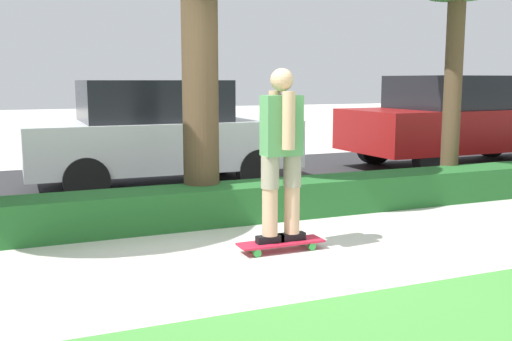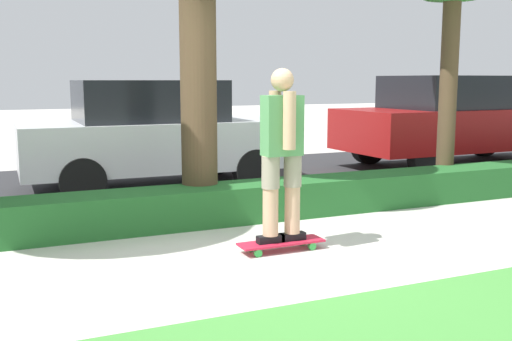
{
  "view_description": "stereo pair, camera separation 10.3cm",
  "coord_description": "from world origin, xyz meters",
  "views": [
    {
      "loc": [
        -2.14,
        -4.66,
        1.6
      ],
      "look_at": [
        0.08,
        0.6,
        0.73
      ],
      "focal_mm": 42.0,
      "sensor_mm": 36.0,
      "label": 1
    },
    {
      "loc": [
        -2.23,
        -4.62,
        1.6
      ],
      "look_at": [
        0.08,
        0.6,
        0.73
      ],
      "focal_mm": 42.0,
      "sensor_mm": 36.0,
      "label": 2
    }
  ],
  "objects": [
    {
      "name": "ground_plane",
      "position": [
        0.0,
        0.0,
        0.0
      ],
      "size": [
        60.0,
        60.0,
        0.0
      ],
      "primitive_type": "plane",
      "color": "beige"
    },
    {
      "name": "street_asphalt",
      "position": [
        0.0,
        4.2,
        0.0
      ],
      "size": [
        18.6,
        5.0,
        0.01
      ],
      "color": "#2D2D30",
      "rests_on": "ground_plane"
    },
    {
      "name": "hedge_row",
      "position": [
        0.0,
        1.6,
        0.21
      ],
      "size": [
        18.6,
        0.6,
        0.42
      ],
      "color": "#236028",
      "rests_on": "ground_plane"
    },
    {
      "name": "skateboard",
      "position": [
        0.19,
        0.27,
        0.08
      ],
      "size": [
        0.83,
        0.24,
        0.09
      ],
      "color": "red",
      "rests_on": "ground_plane"
    },
    {
      "name": "skater_person",
      "position": [
        0.19,
        0.27,
        0.95
      ],
      "size": [
        0.49,
        0.41,
        1.61
      ],
      "color": "black",
      "rests_on": "skateboard"
    },
    {
      "name": "parked_car_middle",
      "position": [
        -0.02,
        4.09,
        0.81
      ],
      "size": [
        3.93,
        1.84,
        1.59
      ],
      "rotation": [
        0.0,
        0.0,
        -0.01
      ],
      "color": "silver",
      "rests_on": "ground_plane"
    },
    {
      "name": "parked_car_rear",
      "position": [
        5.76,
        4.07,
        0.86
      ],
      "size": [
        4.73,
        1.98,
        1.67
      ],
      "rotation": [
        0.0,
        0.0,
        0.03
      ],
      "color": "maroon",
      "rests_on": "ground_plane"
    }
  ]
}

